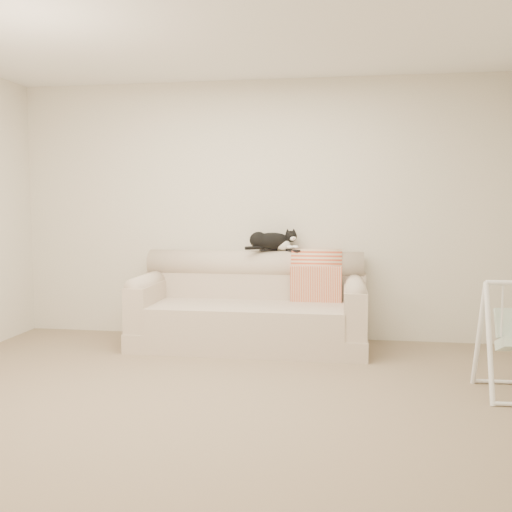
{
  "coord_description": "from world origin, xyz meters",
  "views": [
    {
      "loc": [
        0.84,
        -3.75,
        1.34
      ],
      "look_at": [
        0.08,
        1.27,
        0.9
      ],
      "focal_mm": 40.0,
      "sensor_mm": 36.0,
      "label": 1
    }
  ],
  "objects": [
    {
      "name": "ground_plane",
      "position": [
        0.0,
        0.0,
        0.0
      ],
      "size": [
        5.0,
        5.0,
        0.0
      ],
      "primitive_type": "plane",
      "color": "#7D6D57",
      "rests_on": "ground"
    },
    {
      "name": "sofa",
      "position": [
        -0.03,
        1.62,
        0.35
      ],
      "size": [
        2.2,
        0.93,
        0.9
      ],
      "color": "tan",
      "rests_on": "ground"
    },
    {
      "name": "remote_b",
      "position": [
        0.36,
        1.83,
        0.91
      ],
      "size": [
        0.15,
        0.16,
        0.02
      ],
      "color": "black",
      "rests_on": "sofa"
    },
    {
      "name": "tuxedo_cat",
      "position": [
        0.15,
        1.85,
        1.0
      ],
      "size": [
        0.52,
        0.37,
        0.22
      ],
      "color": "black",
      "rests_on": "sofa"
    },
    {
      "name": "remote_a",
      "position": [
        0.11,
        1.86,
        0.91
      ],
      "size": [
        0.18,
        0.15,
        0.03
      ],
      "color": "black",
      "rests_on": "sofa"
    },
    {
      "name": "throw_blanket",
      "position": [
        0.59,
        1.84,
        0.72
      ],
      "size": [
        0.49,
        0.38,
        0.58
      ],
      "color": "#CE4423",
      "rests_on": "sofa"
    },
    {
      "name": "room_shell",
      "position": [
        0.0,
        0.0,
        1.53
      ],
      "size": [
        5.04,
        4.04,
        2.6
      ],
      "color": "beige",
      "rests_on": "ground"
    }
  ]
}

